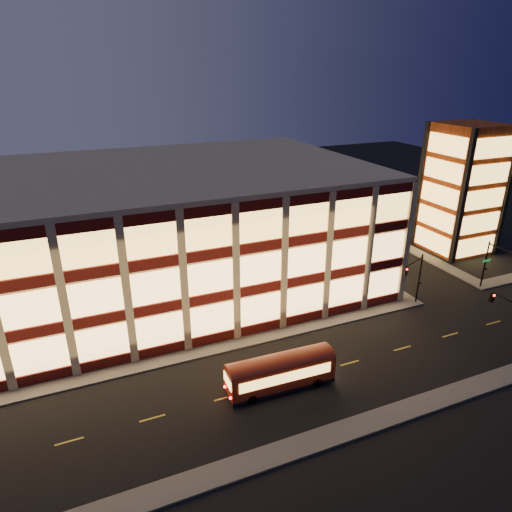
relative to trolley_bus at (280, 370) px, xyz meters
name	(u,v)px	position (x,y,z in m)	size (l,w,h in m)	color
ground	(224,353)	(-2.67, 6.56, -1.72)	(200.00, 200.00, 0.00)	black
sidewalk_office_south	(191,354)	(-5.67, 7.56, -1.65)	(54.00, 2.00, 0.15)	#514F4C
sidewalk_office_east	(336,253)	(20.33, 23.56, -1.65)	(2.00, 30.00, 0.15)	#514F4C
sidewalk_tower_west	(397,242)	(31.33, 23.56, -1.65)	(2.00, 30.00, 0.15)	#514F4C
sidewalk_near	(286,451)	(-2.67, -6.44, -1.65)	(100.00, 2.00, 0.15)	#514F4C
office_building	(152,230)	(-5.59, 23.47, 5.53)	(50.45, 30.45, 14.50)	tan
stair_tower	(462,189)	(37.28, 18.51, 7.27)	(8.60, 8.60, 18.00)	#8C3814
traffic_signal_far	(415,274)	(19.54, 6.79, 2.39)	(3.79, 1.87, 6.00)	black
traffic_signal_right	(497,261)	(30.83, 5.93, 2.38)	(1.20, 4.37, 6.00)	black
trolley_bus	(280,370)	(0.00, 0.00, 0.00)	(9.25, 2.70, 3.11)	maroon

